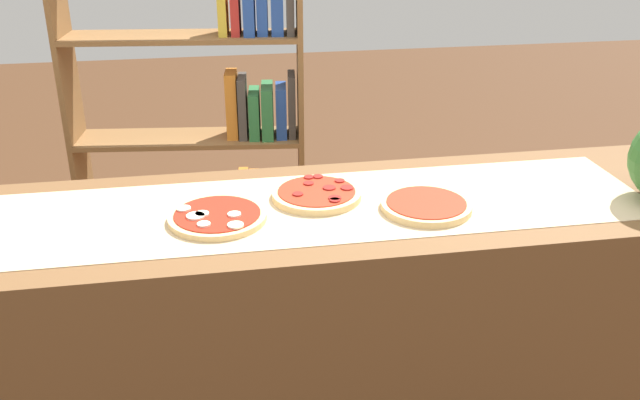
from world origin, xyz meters
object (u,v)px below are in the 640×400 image
Objects in this scene: pizza_plain_2 at (426,206)px; bookshelf at (222,140)px; pizza_mozzarella_0 at (217,217)px; pizza_pepperoni_1 at (317,194)px.

bookshelf is at bearing 116.40° from pizza_plain_2.
bookshelf is (-0.50, 1.01, -0.14)m from pizza_plain_2.
pizza_mozzarella_0 is at bearing -92.94° from bookshelf.
pizza_mozzarella_0 is 1.03× the size of pizza_pepperoni_1.
pizza_mozzarella_0 is at bearing -161.17° from pizza_pepperoni_1.
bookshelf is (-0.23, 0.89, -0.14)m from pizza_pepperoni_1.
pizza_mozzarella_0 is 0.16× the size of bookshelf.
pizza_pepperoni_1 is (0.28, 0.09, 0.00)m from pizza_mozzarella_0.
bookshelf is at bearing 87.06° from pizza_mozzarella_0.
pizza_pepperoni_1 reaches higher than pizza_plain_2.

